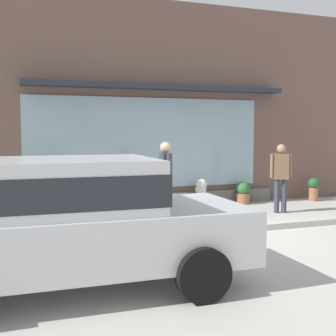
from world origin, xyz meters
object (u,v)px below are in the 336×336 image
at_px(fire_hydrant, 202,199).
at_px(potted_plant_window_left, 53,197).
at_px(potted_plant_window_right, 200,195).
at_px(parked_car_silver, 66,217).
at_px(potted_plant_by_entrance, 243,193).
at_px(potted_plant_low_front, 129,184).
at_px(pedestrian_with_handbag, 165,175).
at_px(pedestrian_passerby, 281,173).
at_px(potted_plant_doorstep, 314,188).

relative_size(fire_hydrant, potted_plant_window_left, 1.01).
bearing_deg(potted_plant_window_right, parked_car_silver, -128.41).
relative_size(potted_plant_by_entrance, potted_plant_window_right, 1.01).
height_order(potted_plant_window_right, potted_plant_low_front, potted_plant_low_front).
relative_size(fire_hydrant, pedestrian_with_handbag, 0.53).
relative_size(fire_hydrant, potted_plant_by_entrance, 1.51).
distance_m(pedestrian_with_handbag, pedestrian_passerby, 2.89).
distance_m(pedestrian_with_handbag, potted_plant_doorstep, 5.01).
height_order(pedestrian_with_handbag, potted_plant_window_left, pedestrian_with_handbag).
bearing_deg(pedestrian_with_handbag, potted_plant_by_entrance, -62.34).
height_order(pedestrian_with_handbag, potted_plant_low_front, pedestrian_with_handbag).
bearing_deg(potted_plant_by_entrance, parked_car_silver, -136.11).
distance_m(pedestrian_passerby, potted_plant_low_front, 3.59).
bearing_deg(potted_plant_doorstep, potted_plant_low_front, 179.04).
relative_size(pedestrian_passerby, parked_car_silver, 0.38).
relative_size(potted_plant_by_entrance, potted_plant_low_front, 0.42).
bearing_deg(parked_car_silver, potted_plant_by_entrance, 45.07).
height_order(parked_car_silver, potted_plant_low_front, parked_car_silver).
bearing_deg(potted_plant_by_entrance, potted_plant_window_left, -176.41).
distance_m(pedestrian_with_handbag, potted_plant_by_entrance, 3.14).
distance_m(pedestrian_passerby, potted_plant_window_left, 5.27).
bearing_deg(potted_plant_window_right, pedestrian_passerby, -45.16).
relative_size(pedestrian_with_handbag, potted_plant_low_front, 1.20).
height_order(pedestrian_with_handbag, parked_car_silver, pedestrian_with_handbag).
xyz_separation_m(pedestrian_passerby, potted_plant_by_entrance, (-0.20, 1.44, -0.66)).
relative_size(pedestrian_with_handbag, potted_plant_window_right, 2.89).
bearing_deg(parked_car_silver, fire_hydrant, 47.14).
bearing_deg(potted_plant_low_front, potted_plant_window_left, -173.74).
xyz_separation_m(potted_plant_window_left, potted_plant_low_front, (1.80, 0.20, 0.20)).
bearing_deg(potted_plant_window_right, pedestrian_with_handbag, -135.12).
xyz_separation_m(potted_plant_doorstep, potted_plant_window_right, (-3.34, 0.20, -0.06)).
relative_size(pedestrian_passerby, potted_plant_by_entrance, 2.74).
bearing_deg(potted_plant_doorstep, pedestrian_passerby, -146.96).
height_order(parked_car_silver, potted_plant_by_entrance, parked_car_silver).
height_order(potted_plant_doorstep, potted_plant_low_front, potted_plant_low_front).
bearing_deg(pedestrian_with_handbag, potted_plant_low_front, 17.18).
relative_size(potted_plant_window_right, potted_plant_low_front, 0.41).
bearing_deg(fire_hydrant, potted_plant_window_right, 67.16).
xyz_separation_m(pedestrian_with_handbag, potted_plant_doorstep, (4.80, 1.26, -0.64)).
xyz_separation_m(pedestrian_with_handbag, potted_plant_window_right, (1.46, 1.45, -0.70)).
bearing_deg(parked_car_silver, pedestrian_with_handbag, 55.94).
bearing_deg(potted_plant_by_entrance, fire_hydrant, -140.07).
xyz_separation_m(potted_plant_doorstep, potted_plant_window_left, (-7.04, -0.11, 0.13)).
bearing_deg(potted_plant_window_left, potted_plant_window_right, 4.75).
bearing_deg(pedestrian_with_handbag, potted_plant_window_right, -45.87).
bearing_deg(potted_plant_window_right, potted_plant_by_entrance, 0.14).
height_order(pedestrian_with_handbag, pedestrian_passerby, pedestrian_with_handbag).
distance_m(parked_car_silver, potted_plant_doorstep, 8.76).
bearing_deg(pedestrian_with_handbag, potted_plant_doorstep, -76.08).
bearing_deg(pedestrian_passerby, pedestrian_with_handbag, 19.07).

